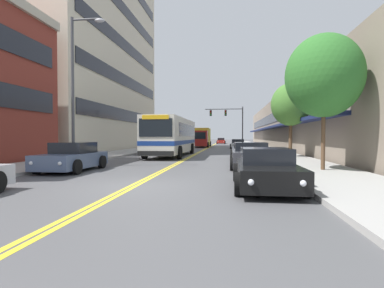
# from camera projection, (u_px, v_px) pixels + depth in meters

# --- Properties ---
(ground_plane) EXTENTS (240.00, 240.00, 0.00)m
(ground_plane) POSITION_uv_depth(u_px,v_px,m) (209.00, 147.00, 46.88)
(ground_plane) COLOR #4C4C4F
(sidewalk_left) EXTENTS (3.65, 106.00, 0.15)m
(sidewalk_left) POSITION_uv_depth(u_px,v_px,m) (163.00, 146.00, 47.80)
(sidewalk_left) COLOR #9E9B96
(sidewalk_left) RESTS_ON ground_plane
(sidewalk_right) EXTENTS (3.65, 106.00, 0.15)m
(sidewalk_right) POSITION_uv_depth(u_px,v_px,m) (257.00, 147.00, 45.95)
(sidewalk_right) COLOR #9E9B96
(sidewalk_right) RESTS_ON ground_plane
(centre_line) EXTENTS (0.34, 106.00, 0.01)m
(centre_line) POSITION_uv_depth(u_px,v_px,m) (209.00, 147.00, 46.88)
(centre_line) COLOR yellow
(centre_line) RESTS_ON ground_plane
(office_tower_left) EXTENTS (12.08, 27.05, 29.58)m
(office_tower_left) POSITION_uv_depth(u_px,v_px,m) (81.00, 32.00, 37.46)
(office_tower_left) COLOR beige
(office_tower_left) RESTS_ON ground_plane
(storefront_row_right) EXTENTS (9.10, 68.00, 7.06)m
(storefront_row_right) POSITION_uv_depth(u_px,v_px,m) (298.00, 124.00, 45.10)
(storefront_row_right) COLOR gray
(storefront_row_right) RESTS_ON ground_plane
(city_bus) EXTENTS (2.93, 11.85, 3.18)m
(city_bus) POSITION_uv_depth(u_px,v_px,m) (172.00, 135.00, 26.17)
(city_bus) COLOR silver
(city_bus) RESTS_ON ground_plane
(car_slate_blue_parked_left_near) EXTENTS (2.11, 4.37, 1.39)m
(car_slate_blue_parked_left_near) POSITION_uv_depth(u_px,v_px,m) (72.00, 158.00, 14.58)
(car_slate_blue_parked_left_near) COLOR #475675
(car_slate_blue_parked_left_near) RESTS_ON ground_plane
(car_champagne_parked_left_far) EXTENTS (2.00, 4.36, 1.30)m
(car_champagne_parked_left_far) POSITION_uv_depth(u_px,v_px,m) (169.00, 145.00, 37.74)
(car_champagne_parked_left_far) COLOR beige
(car_champagne_parked_left_far) RESTS_ON ground_plane
(car_black_parked_right_foreground) EXTENTS (2.07, 4.64, 1.30)m
(car_black_parked_right_foreground) POSITION_uv_depth(u_px,v_px,m) (266.00, 169.00, 9.71)
(car_black_parked_right_foreground) COLOR black
(car_black_parked_right_foreground) RESTS_ON ground_plane
(car_white_parked_right_mid) EXTENTS (2.20, 4.30, 1.29)m
(car_white_parked_right_mid) POSITION_uv_depth(u_px,v_px,m) (238.00, 144.00, 42.12)
(car_white_parked_right_mid) COLOR white
(car_white_parked_right_mid) RESTS_ON ground_plane
(car_dark_grey_parked_right_far) EXTENTS (2.17, 4.31, 1.36)m
(car_dark_grey_parked_right_far) POSITION_uv_depth(u_px,v_px,m) (251.00, 156.00, 15.87)
(car_dark_grey_parked_right_far) COLOR #38383D
(car_dark_grey_parked_right_far) RESTS_ON ground_plane
(car_charcoal_parked_right_end) EXTENTS (2.13, 4.57, 1.24)m
(car_charcoal_parked_right_end) POSITION_uv_depth(u_px,v_px,m) (245.00, 151.00, 22.51)
(car_charcoal_parked_right_end) COLOR #232328
(car_charcoal_parked_right_end) RESTS_ON ground_plane
(car_red_moving_lead) EXTENTS (2.01, 4.93, 1.34)m
(car_red_moving_lead) POSITION_uv_depth(u_px,v_px,m) (221.00, 141.00, 68.75)
(car_red_moving_lead) COLOR maroon
(car_red_moving_lead) RESTS_ON ground_plane
(box_truck) EXTENTS (2.82, 7.68, 3.01)m
(box_truck) POSITION_uv_depth(u_px,v_px,m) (201.00, 137.00, 47.76)
(box_truck) COLOR maroon
(box_truck) RESTS_ON ground_plane
(traffic_signal_mast) EXTENTS (5.98, 0.38, 6.35)m
(traffic_signal_mast) POSITION_uv_depth(u_px,v_px,m) (230.00, 118.00, 47.17)
(traffic_signal_mast) COLOR #47474C
(traffic_signal_mast) RESTS_ON ground_plane
(street_lamp_left_near) EXTENTS (1.93, 0.28, 8.16)m
(street_lamp_left_near) POSITION_uv_depth(u_px,v_px,m) (77.00, 79.00, 16.30)
(street_lamp_left_near) COLOR #47474C
(street_lamp_left_near) RESTS_ON ground_plane
(street_tree_right_near) EXTENTS (3.43, 3.43, 6.18)m
(street_tree_right_near) POSITION_uv_depth(u_px,v_px,m) (324.00, 76.00, 13.63)
(street_tree_right_near) COLOR brown
(street_tree_right_near) RESTS_ON sidewalk_right
(street_tree_right_mid) EXTENTS (2.92, 2.92, 5.55)m
(street_tree_right_mid) POSITION_uv_depth(u_px,v_px,m) (291.00, 105.00, 22.58)
(street_tree_right_mid) COLOR brown
(street_tree_right_mid) RESTS_ON sidewalk_right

